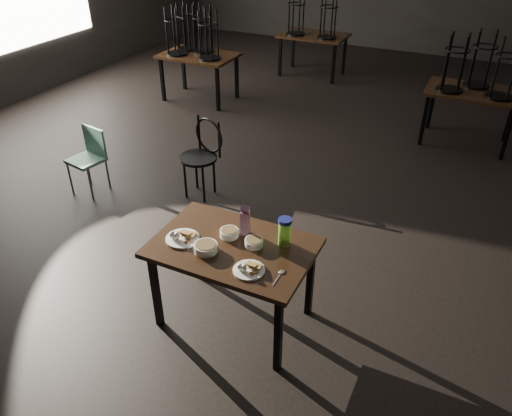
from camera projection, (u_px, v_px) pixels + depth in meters
The scene contains 14 objects.
main_table at pixel (233, 254), 3.76m from camera, with size 1.20×0.80×0.75m.
plate_left at pixel (182, 237), 3.77m from camera, with size 0.26×0.26×0.08m.
plate_right at pixel (248, 269), 3.46m from camera, with size 0.23×0.23×0.07m.
bowl_near at pixel (229, 233), 3.80m from camera, with size 0.14×0.14×0.06m.
bowl_far at pixel (254, 242), 3.70m from camera, with size 0.14×0.14×0.05m.
bowl_big at pixel (206, 247), 3.64m from camera, with size 0.18×0.18×0.06m.
juice_carton at pixel (245, 221), 3.78m from camera, with size 0.07×0.07×0.25m.
water_bottle at pixel (285, 231), 3.67m from camera, with size 0.12×0.12×0.23m.
spoon at pixel (281, 273), 3.45m from camera, with size 0.04×0.18×0.01m.
bentwood_chair at pixel (203, 151), 5.55m from camera, with size 0.46×0.45×0.89m.
school_chair at pixel (89, 154), 5.65m from camera, with size 0.41×0.41×0.75m.
bg_table_left at pixel (197, 51), 8.00m from camera, with size 1.20×0.80×1.48m.
bg_table_right at pixel (475, 89), 6.55m from camera, with size 1.20×0.80×1.48m.
bg_table_far at pixel (313, 35), 9.07m from camera, with size 1.20×0.80×1.48m.
Camera 1 is at (2.03, -5.33, 2.99)m, focal length 35.00 mm.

